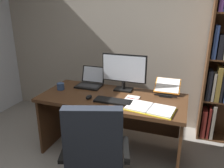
{
  "coord_description": "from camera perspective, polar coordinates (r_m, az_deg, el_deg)",
  "views": [
    {
      "loc": [
        0.74,
        -1.19,
        1.75
      ],
      "look_at": [
        -0.05,
        1.05,
        0.92
      ],
      "focal_mm": 35.82,
      "sensor_mm": 36.0,
      "label": 1
    }
  ],
  "objects": [
    {
      "name": "desk",
      "position": [
        2.77,
        0.59,
        -6.5
      ],
      "size": [
        1.69,
        0.76,
        0.75
      ],
      "color": "#4C2D19",
      "rests_on": "ground"
    },
    {
      "name": "notepad",
      "position": [
        2.54,
        4.98,
        -3.87
      ],
      "size": [
        0.16,
        0.22,
        0.01
      ],
      "primitive_type": "cube",
      "rotation": [
        0.0,
        0.0,
        -0.06
      ],
      "color": "white",
      "rests_on": "desk"
    },
    {
      "name": "reading_stand_with_book",
      "position": [
        2.78,
        13.93,
        -0.75
      ],
      "size": [
        0.3,
        0.3,
        0.15
      ],
      "color": "black",
      "rests_on": "desk"
    },
    {
      "name": "office_chair",
      "position": [
        2.12,
        -4.33,
        -19.35
      ],
      "size": [
        0.7,
        0.62,
        1.02
      ],
      "rotation": [
        0.0,
        0.0,
        0.32
      ],
      "color": "black",
      "rests_on": "ground"
    },
    {
      "name": "computer_mouse",
      "position": [
        2.57,
        -5.94,
        -3.33
      ],
      "size": [
        0.06,
        0.1,
        0.04
      ],
      "primitive_type": "ellipsoid",
      "color": "black",
      "rests_on": "desk"
    },
    {
      "name": "laptop",
      "position": [
        2.97,
        -5.54,
        0.5
      ],
      "size": [
        0.32,
        0.31,
        0.23
      ],
      "color": "black",
      "rests_on": "desk"
    },
    {
      "name": "wall_back",
      "position": [
        3.39,
        6.91,
        13.35
      ],
      "size": [
        5.13,
        0.12,
        2.83
      ],
      "primitive_type": "cube",
      "color": "#A89E8E",
      "rests_on": "ground"
    },
    {
      "name": "keyboard",
      "position": [
        2.46,
        0.41,
        -4.41
      ],
      "size": [
        0.42,
        0.15,
        0.02
      ],
      "primitive_type": "cube",
      "color": "black",
      "rests_on": "desk"
    },
    {
      "name": "coffee_mug",
      "position": [
        2.9,
        -12.99,
        -0.59
      ],
      "size": [
        0.09,
        0.09,
        0.09
      ],
      "primitive_type": "cylinder",
      "color": "#334C7A",
      "rests_on": "desk"
    },
    {
      "name": "monitor",
      "position": [
        2.75,
        3.18,
        3.1
      ],
      "size": [
        0.56,
        0.16,
        0.46
      ],
      "color": "black",
      "rests_on": "desk"
    },
    {
      "name": "pen",
      "position": [
        2.54,
        5.42,
        -3.74
      ],
      "size": [
        0.14,
        0.03,
        0.01
      ],
      "primitive_type": "cylinder",
      "rotation": [
        0.0,
        1.57,
        -0.16
      ],
      "color": "maroon",
      "rests_on": "notepad"
    },
    {
      "name": "open_binder",
      "position": [
        2.33,
        9.7,
        -6.16
      ],
      "size": [
        0.52,
        0.34,
        0.02
      ],
      "rotation": [
        0.0,
        0.0,
        -0.14
      ],
      "color": "yellow",
      "rests_on": "desk"
    }
  ]
}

